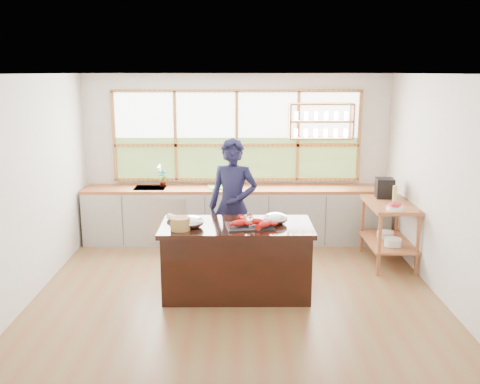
{
  "coord_description": "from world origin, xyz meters",
  "views": [
    {
      "loc": [
        0.02,
        -6.48,
        2.72
      ],
      "look_at": [
        0.04,
        0.15,
        1.23
      ],
      "focal_mm": 40.0,
      "sensor_mm": 36.0,
      "label": 1
    }
  ],
  "objects_px": {
    "island": "(237,259)",
    "espresso_machine": "(385,188)",
    "wicker_basket": "(180,224)",
    "cook": "(233,206)"
  },
  "relations": [
    {
      "from": "espresso_machine",
      "to": "wicker_basket",
      "type": "bearing_deg",
      "value": -144.7
    },
    {
      "from": "island",
      "to": "espresso_machine",
      "type": "xyz_separation_m",
      "value": [
        2.19,
        1.43,
        0.59
      ]
    },
    {
      "from": "island",
      "to": "wicker_basket",
      "type": "distance_m",
      "value": 0.87
    },
    {
      "from": "espresso_machine",
      "to": "wicker_basket",
      "type": "xyz_separation_m",
      "value": [
        -2.85,
        -1.65,
        -0.07
      ]
    },
    {
      "from": "island",
      "to": "cook",
      "type": "height_order",
      "value": "cook"
    },
    {
      "from": "island",
      "to": "espresso_machine",
      "type": "height_order",
      "value": "espresso_machine"
    },
    {
      "from": "espresso_machine",
      "to": "wicker_basket",
      "type": "distance_m",
      "value": 3.3
    },
    {
      "from": "espresso_machine",
      "to": "wicker_basket",
      "type": "height_order",
      "value": "espresso_machine"
    },
    {
      "from": "island",
      "to": "wicker_basket",
      "type": "xyz_separation_m",
      "value": [
        -0.66,
        -0.22,
        0.52
      ]
    },
    {
      "from": "island",
      "to": "wicker_basket",
      "type": "relative_size",
      "value": 7.85
    }
  ]
}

